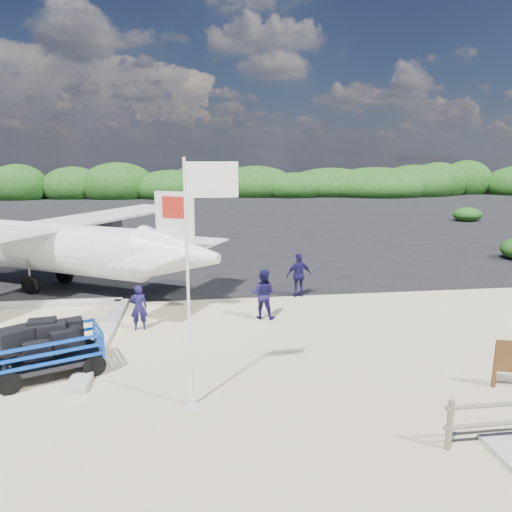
{
  "coord_description": "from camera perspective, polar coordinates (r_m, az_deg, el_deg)",
  "views": [
    {
      "loc": [
        -1.58,
        -12.13,
        5.36
      ],
      "look_at": [
        0.68,
        5.19,
        1.64
      ],
      "focal_mm": 32.0,
      "sensor_mm": 36.0,
      "label": 1
    }
  ],
  "objects": [
    {
      "name": "aircraft_large",
      "position": [
        33.64,
        13.47,
        2.52
      ],
      "size": [
        24.39,
        24.39,
        5.38
      ],
      "primitive_type": null,
      "rotation": [
        0.0,
        0.0,
        2.63
      ],
      "color": "#B2B2B2",
      "rests_on": "ground"
    },
    {
      "name": "crew_c",
      "position": [
        18.09,
        5.39,
        -2.4
      ],
      "size": [
        1.08,
        0.59,
        1.75
      ],
      "primitive_type": "imported",
      "rotation": [
        0.0,
        0.0,
        3.31
      ],
      "color": "#161245",
      "rests_on": "ground"
    },
    {
      "name": "vegetation_band",
      "position": [
        67.36,
        -6.14,
        7.39
      ],
      "size": [
        124.0,
        8.0,
        4.4
      ],
      "primitive_type": null,
      "color": "#B2B2B2",
      "rests_on": "ground"
    },
    {
      "name": "flagpole",
      "position": [
        10.76,
        -8.02,
        -18.0
      ],
      "size": [
        1.1,
        0.5,
        5.4
      ],
      "primitive_type": null,
      "rotation": [
        0.0,
        0.0,
        0.04
      ],
      "color": "white",
      "rests_on": "ground"
    },
    {
      "name": "asphalt_apron",
      "position": [
        42.5,
        -5.28,
        4.73
      ],
      "size": [
        90.0,
        50.0,
        0.04
      ],
      "primitive_type": null,
      "color": "#B2B2B2",
      "rests_on": "ground"
    },
    {
      "name": "baggage_cart",
      "position": [
        13.01,
        -24.13,
        -13.44
      ],
      "size": [
        3.03,
        2.39,
        1.33
      ],
      "primitive_type": null,
      "rotation": [
        0.0,
        0.0,
        0.38
      ],
      "color": "blue",
      "rests_on": "ground"
    },
    {
      "name": "crew_b",
      "position": [
        15.59,
        0.89,
        -4.76
      ],
      "size": [
        1.0,
        0.89,
        1.72
      ],
      "primitive_type": "imported",
      "rotation": [
        0.0,
        0.0,
        2.81
      ],
      "color": "#161245",
      "rests_on": "ground"
    },
    {
      "name": "crew_a",
      "position": [
        15.05,
        -14.45,
        -6.25
      ],
      "size": [
        0.59,
        0.43,
        1.48
      ],
      "primitive_type": "imported",
      "rotation": [
        0.0,
        0.0,
        3.29
      ],
      "color": "#161245",
      "rests_on": "ground"
    },
    {
      "name": "ground",
      "position": [
        13.35,
        -0.01,
        -11.65
      ],
      "size": [
        160.0,
        160.0,
        0.0
      ],
      "primitive_type": "plane",
      "color": "beige"
    }
  ]
}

